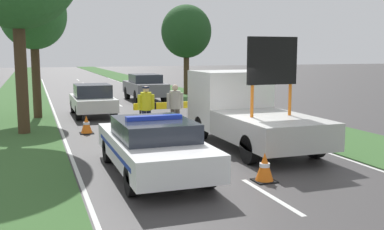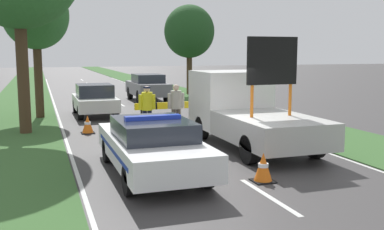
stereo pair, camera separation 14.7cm
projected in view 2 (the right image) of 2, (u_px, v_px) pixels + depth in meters
ground_plane at (213, 162)px, 12.08m from camera, size 160.00×160.00×0.00m
lane_markings at (128, 108)px, 23.44m from camera, size 7.23×56.51×0.01m
grass_verge_left at (23, 97)px, 29.10m from camera, size 3.31×120.00×0.03m
grass_verge_right at (180, 92)px, 32.52m from camera, size 3.31×120.00×0.03m
police_car at (152, 145)px, 10.80m from camera, size 1.92×4.97×1.45m
work_truck at (245, 110)px, 14.28m from camera, size 2.28×5.75×3.35m
road_barrier at (168, 107)px, 16.91m from camera, size 2.55×0.08×1.05m
police_officer at (147, 105)px, 16.09m from camera, size 0.62×0.39×1.72m
pedestrian_civilian at (176, 104)px, 16.34m from camera, size 0.63×0.40×1.76m
traffic_cone_near_police at (263, 167)px, 10.18m from camera, size 0.49×0.49×0.67m
traffic_cone_centre_front at (88, 124)px, 16.24m from camera, size 0.48×0.48×0.66m
queued_car_van_white at (95, 100)px, 20.74m from camera, size 1.77×3.94×1.46m
queued_car_suv_grey at (148, 87)px, 26.97m from camera, size 1.85×4.45×1.61m
roadside_tree_near_right at (36, 16)px, 19.47m from camera, size 2.85×2.85×6.02m
roadside_tree_mid_left at (189, 32)px, 30.56m from camera, size 3.42×3.42×6.11m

